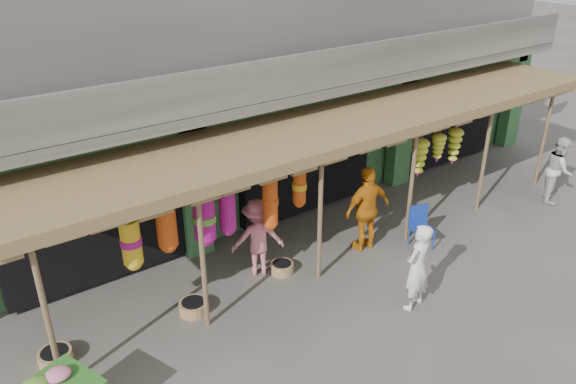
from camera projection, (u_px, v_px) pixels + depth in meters
ground at (367, 249)px, 12.15m from camera, size 80.00×80.00×0.00m
building at (242, 53)px, 14.21m from camera, size 16.40×6.80×7.00m
awning at (342, 128)px, 11.52m from camera, size 14.00×2.70×2.79m
blue_chair at (421, 224)px, 12.06m from camera, size 0.56×0.57×0.93m
basket_left at (194, 307)px, 10.15m from camera, size 0.63×0.63×0.22m
basket_mid at (55, 357)px, 9.01m from camera, size 0.66×0.66×0.21m
basket_right at (282, 268)px, 11.30m from camera, size 0.53×0.53×0.21m
person_front at (417, 267)px, 9.99m from camera, size 0.69×0.53×1.70m
person_right at (559, 169)px, 13.91m from camera, size 1.04×0.99×1.68m
person_vendor at (367, 209)px, 11.78m from camera, size 1.15×0.54×1.91m
person_shopper at (258, 237)px, 11.00m from camera, size 1.21×0.98×1.63m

